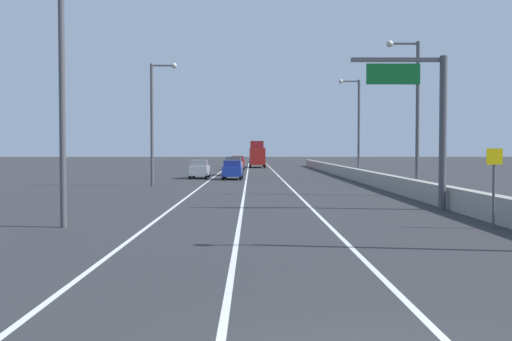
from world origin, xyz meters
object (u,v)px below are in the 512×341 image
lamp_post_left_mid (155,115)px  car_blue_0 (233,170)px  speed_advisory_sign (494,182)px  car_gray_1 (234,166)px  lamp_post_left_near (69,78)px  lamp_post_right_third (356,122)px  car_red_3 (238,163)px  lamp_post_right_second (413,107)px  car_silver_2 (200,169)px  overhead_sign_gantry (428,113)px  box_truck (257,155)px

lamp_post_left_mid → car_blue_0: lamp_post_left_mid is taller
speed_advisory_sign → car_gray_1: 47.74m
speed_advisory_sign → car_gray_1: bearing=103.3°
lamp_post_left_near → car_blue_0: (5.05, 36.74, -4.72)m
car_blue_0 → car_gray_1: (-0.11, 9.18, 0.11)m
lamp_post_right_third → lamp_post_left_near: (-17.19, -37.07, 0.00)m
car_gray_1 → car_red_3: size_ratio=1.05×
lamp_post_right_second → lamp_post_left_near: bearing=-137.8°
car_silver_2 → overhead_sign_gantry: bearing=-66.8°
speed_advisory_sign → car_blue_0: speed_advisory_sign is taller
lamp_post_left_near → car_blue_0: lamp_post_left_near is taller
car_blue_0 → lamp_post_right_third: bearing=1.6°
overhead_sign_gantry → box_truck: size_ratio=0.99×
car_silver_2 → lamp_post_right_second: bearing=-56.3°
lamp_post_right_second → lamp_post_left_mid: (-17.93, 10.31, 0.00)m
lamp_post_left_near → car_silver_2: size_ratio=2.30×
lamp_post_left_mid → car_silver_2: (2.45, 12.89, -4.73)m
lamp_post_right_third → lamp_post_left_mid: (-17.99, -11.23, 0.00)m
speed_advisory_sign → car_blue_0: (-10.86, 37.28, -0.82)m
car_blue_0 → box_truck: (2.77, 38.70, 1.01)m
overhead_sign_gantry → car_silver_2: (-13.81, 32.17, -3.80)m
overhead_sign_gantry → car_silver_2: overhead_sign_gantry is taller
car_gray_1 → box_truck: box_truck is taller
lamp_post_right_third → lamp_post_left_near: bearing=-114.9°
overhead_sign_gantry → speed_advisory_sign: 7.70m
lamp_post_right_second → lamp_post_right_third: same height
overhead_sign_gantry → car_blue_0: bearing=109.0°
speed_advisory_sign → lamp_post_right_third: bearing=88.0°
lamp_post_right_second → car_blue_0: lamp_post_right_second is taller
car_silver_2 → car_red_3: 24.24m
car_red_3 → lamp_post_left_near: bearing=-94.5°
lamp_post_left_near → car_gray_1: size_ratio=2.26×
lamp_post_left_mid → car_blue_0: size_ratio=2.19×
lamp_post_right_third → car_blue_0: lamp_post_right_third is taller
lamp_post_left_near → car_red_3: size_ratio=2.38×
speed_advisory_sign → lamp_post_right_third: 37.83m
car_gray_1 → speed_advisory_sign: bearing=-76.7°
lamp_post_right_second → lamp_post_left_mid: same height
overhead_sign_gantry → lamp_post_right_second: bearing=79.5°
speed_advisory_sign → lamp_post_left_near: size_ratio=0.31×
lamp_post_right_third → car_blue_0: size_ratio=2.19×
box_truck → lamp_post_right_second: bearing=-81.2°
speed_advisory_sign → lamp_post_left_mid: (-16.70, 26.38, 3.89)m
speed_advisory_sign → box_truck: (-8.09, 75.98, 0.19)m
lamp_post_right_third → car_gray_1: bearing=144.2°
speed_advisory_sign → car_gray_1: size_ratio=0.69×
car_blue_0 → overhead_sign_gantry: bearing=-71.0°
lamp_post_left_near → box_truck: (7.82, 75.44, -3.70)m
car_red_3 → car_silver_2: bearing=-97.9°
lamp_post_left_mid → lamp_post_left_near: bearing=-88.2°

